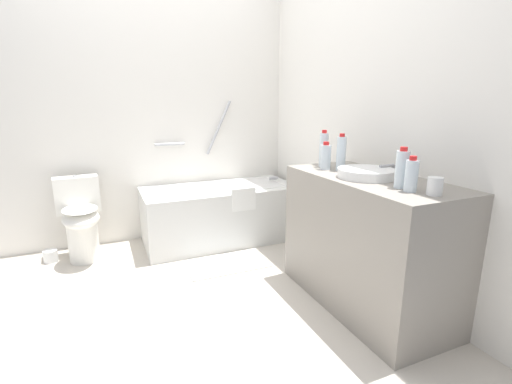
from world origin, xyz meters
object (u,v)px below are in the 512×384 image
at_px(water_bottle_0, 402,169).
at_px(water_bottle_4, 324,150).
at_px(bath_mat, 227,264).
at_px(drinking_glass_0, 435,186).
at_px(water_bottle_3, 341,153).
at_px(toilet_paper_roll, 51,256).
at_px(toilet, 81,219).
at_px(sink_basin, 366,173).
at_px(bathtub, 221,211).
at_px(sink_faucet, 392,170).
at_px(water_bottle_1, 411,175).
at_px(water_bottle_2, 326,157).

bearing_deg(water_bottle_0, water_bottle_4, 90.75).
bearing_deg(bath_mat, drinking_glass_0, -65.35).
relative_size(water_bottle_3, toilet_paper_roll, 2.25).
xyz_separation_m(toilet, water_bottle_4, (1.65, -1.06, 0.62)).
height_order(water_bottle_4, toilet_paper_roll, water_bottle_4).
bearing_deg(water_bottle_4, water_bottle_3, -82.94).
xyz_separation_m(toilet, water_bottle_0, (1.66, -1.77, 0.60)).
relative_size(sink_basin, water_bottle_4, 1.32).
bearing_deg(bathtub, water_bottle_3, -68.87).
xyz_separation_m(sink_faucet, toilet_paper_roll, (-2.13, 1.53, -0.83)).
distance_m(sink_basin, water_bottle_4, 0.44).
bearing_deg(sink_faucet, sink_basin, 180.00).
bearing_deg(bathtub, sink_faucet, -65.48).
bearing_deg(sink_faucet, toilet, 141.60).
bearing_deg(water_bottle_3, water_bottle_0, -91.28).
height_order(water_bottle_3, water_bottle_4, water_bottle_4).
xyz_separation_m(water_bottle_3, bath_mat, (-0.60, 0.64, -0.96)).
relative_size(sink_faucet, water_bottle_1, 0.83).
distance_m(drinking_glass_0, bath_mat, 1.75).
bearing_deg(water_bottle_1, water_bottle_0, 78.05).
xyz_separation_m(sink_basin, water_bottle_0, (-0.01, -0.29, 0.07)).
bearing_deg(bath_mat, water_bottle_1, -65.56).
bearing_deg(sink_faucet, bath_mat, 132.03).
height_order(water_bottle_2, water_bottle_3, water_bottle_3).
distance_m(toilet, toilet_paper_roll, 0.40).
xyz_separation_m(sink_basin, water_bottle_1, (-0.03, -0.37, 0.06)).
bearing_deg(water_bottle_1, water_bottle_4, 89.42).
xyz_separation_m(water_bottle_3, toilet_paper_roll, (-1.93, 1.27, -0.91)).
relative_size(bathtub, toilet_paper_roll, 13.03).
xyz_separation_m(water_bottle_0, bath_mat, (-0.59, 1.18, -0.94)).
height_order(water_bottle_0, water_bottle_4, water_bottle_4).
distance_m(water_bottle_0, bath_mat, 1.62).
bearing_deg(bath_mat, sink_basin, -55.83).
distance_m(bathtub, water_bottle_2, 1.36).
bearing_deg(toilet_paper_roll, bath_mat, -25.59).
bearing_deg(water_bottle_0, sink_faucet, 53.61).
bearing_deg(water_bottle_1, water_bottle_2, 92.81).
xyz_separation_m(sink_basin, sink_faucet, (0.20, 0.00, 0.00)).
distance_m(sink_faucet, bath_mat, 1.49).
height_order(toilet, water_bottle_4, water_bottle_4).
height_order(toilet, water_bottle_2, water_bottle_2).
height_order(bathtub, water_bottle_1, bathtub).
relative_size(water_bottle_1, toilet_paper_roll, 1.67).
bearing_deg(water_bottle_2, sink_faucet, -51.98).
xyz_separation_m(sink_faucet, water_bottle_0, (-0.21, -0.29, 0.07)).
bearing_deg(water_bottle_4, sink_basin, -86.90).
xyz_separation_m(sink_faucet, drinking_glass_0, (-0.18, -0.47, 0.01)).
bearing_deg(water_bottle_3, drinking_glass_0, -88.23).
height_order(water_bottle_0, drinking_glass_0, water_bottle_0).
height_order(bathtub, drinking_glass_0, bathtub).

